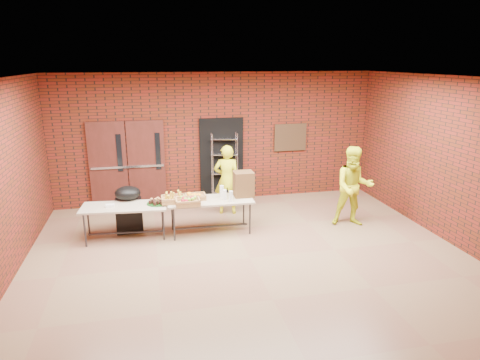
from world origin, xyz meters
name	(u,v)px	position (x,y,z in m)	size (l,w,h in m)	color
room	(251,173)	(0.00, 0.00, 1.60)	(8.08, 7.08, 3.28)	#855F47
double_doors	(128,164)	(-2.20, 3.44, 1.05)	(1.78, 0.12, 2.10)	#4A1B15
dark_doorway	(222,160)	(0.10, 3.46, 1.05)	(1.10, 0.06, 2.10)	black
bronze_plaque	(290,137)	(1.90, 3.45, 1.55)	(0.85, 0.04, 0.70)	#382716
wire_rack	(225,168)	(0.15, 3.32, 0.87)	(0.64, 0.21, 1.75)	silver
table_left	(124,209)	(-2.23, 1.43, 0.63)	(1.73, 0.84, 0.69)	tan
table_right	(210,202)	(-0.51, 1.37, 0.66)	(1.76, 0.77, 0.71)	tan
basket_bananas	(173,199)	(-1.26, 1.36, 0.78)	(0.47, 0.37, 0.15)	#AC7F45
basket_oranges	(195,196)	(-0.81, 1.46, 0.77)	(0.41, 0.32, 0.13)	#AC7F45
basket_apples	(188,201)	(-0.99, 1.16, 0.78)	(0.48, 0.37, 0.15)	#AC7F45
muffin_tray	(157,201)	(-1.58, 1.41, 0.73)	(0.42, 0.42, 0.10)	#124313
napkin_box	(110,206)	(-2.50, 1.41, 0.71)	(0.17, 0.11, 0.06)	white
coffee_dispenser	(243,184)	(0.21, 1.45, 0.98)	(0.40, 0.36, 0.53)	#543A1D
cup_stack_front	(225,195)	(-0.23, 1.27, 0.82)	(0.07, 0.07, 0.22)	white
cup_stack_mid	(231,196)	(-0.12, 1.14, 0.83)	(0.08, 0.08, 0.23)	white
cup_stack_back	(222,192)	(-0.26, 1.44, 0.84)	(0.09, 0.09, 0.26)	white
covered_grill	(129,209)	(-2.17, 1.81, 0.49)	(0.55, 0.47, 0.97)	black
volunteer_woman	(227,180)	(0.04, 2.42, 0.81)	(0.59, 0.39, 1.63)	yellow
volunteer_man	(354,187)	(2.55, 1.11, 0.87)	(0.84, 0.66, 1.73)	yellow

